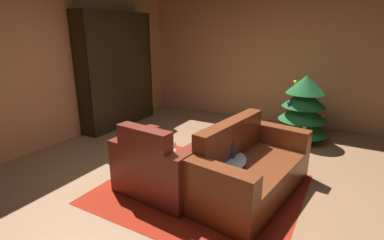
{
  "coord_description": "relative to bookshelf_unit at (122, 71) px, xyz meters",
  "views": [
    {
      "loc": [
        1.57,
        -3.0,
        1.9
      ],
      "look_at": [
        -0.21,
        0.17,
        0.77
      ],
      "focal_mm": 27.29,
      "sensor_mm": 36.0,
      "label": 1
    }
  ],
  "objects": [
    {
      "name": "ground_plane",
      "position": [
        2.58,
        -1.47,
        -1.1
      ],
      "size": [
        7.55,
        7.55,
        0.0
      ],
      "primitive_type": "plane",
      "color": "#9C704D"
    },
    {
      "name": "wall_back",
      "position": [
        2.58,
        1.71,
        0.24
      ],
      "size": [
        5.73,
        0.06,
        2.68
      ],
      "primitive_type": "cube",
      "color": "tan",
      "rests_on": "ground"
    },
    {
      "name": "wall_left",
      "position": [
        -0.26,
        -1.47,
        0.24
      ],
      "size": [
        0.06,
        6.41,
        2.68
      ],
      "primitive_type": "cube",
      "color": "tan",
      "rests_on": "ground"
    },
    {
      "name": "area_rug",
      "position": [
        2.66,
        -1.6,
        -1.1
      ],
      "size": [
        2.34,
        2.08,
        0.01
      ],
      "primitive_type": "cube",
      "color": "#A42413",
      "rests_on": "ground"
    },
    {
      "name": "bookshelf_unit",
      "position": [
        0.0,
        0.0,
        0.0
      ],
      "size": [
        0.37,
        1.75,
        2.23
      ],
      "color": "black",
      "rests_on": "ground"
    },
    {
      "name": "armchair_red",
      "position": [
        2.26,
        -1.88,
        -0.79
      ],
      "size": [
        1.09,
        0.83,
        0.89
      ],
      "color": "maroon",
      "rests_on": "ground"
    },
    {
      "name": "couch_red",
      "position": [
        3.19,
        -1.37,
        -0.8
      ],
      "size": [
        1.04,
        1.82,
        0.86
      ],
      "color": "brown",
      "rests_on": "ground"
    },
    {
      "name": "coffee_table",
      "position": [
        2.82,
        -1.56,
        -0.7
      ],
      "size": [
        0.74,
        0.74,
        0.44
      ],
      "color": "black",
      "rests_on": "ground"
    },
    {
      "name": "book_stack_on_table",
      "position": [
        2.84,
        -1.56,
        -0.61
      ],
      "size": [
        0.24,
        0.19,
        0.1
      ],
      "color": "gray",
      "rests_on": "coffee_table"
    },
    {
      "name": "bottle_on_table",
      "position": [
        2.99,
        -1.44,
        -0.57
      ],
      "size": [
        0.07,
        0.07,
        0.24
      ],
      "color": "navy",
      "rests_on": "coffee_table"
    },
    {
      "name": "decorated_tree",
      "position": [
        3.43,
        0.78,
        -0.51
      ],
      "size": [
        0.91,
        0.91,
        1.17
      ],
      "color": "brown",
      "rests_on": "ground"
    }
  ]
}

